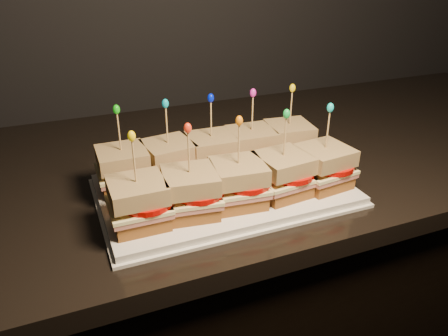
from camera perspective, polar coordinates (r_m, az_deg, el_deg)
name	(u,v)px	position (r m, az deg, el deg)	size (l,w,h in m)	color
cabinet	(146,334)	(1.22, -10.17, -20.52)	(2.48, 0.71, 0.87)	black
granite_slab	(129,177)	(0.94, -12.35, -1.21)	(2.52, 0.75, 0.04)	black
platter	(224,190)	(0.81, 0.00, -2.90)	(0.45, 0.28, 0.02)	white
platter_rim	(224,193)	(0.82, 0.00, -3.26)	(0.46, 0.29, 0.01)	white
sandwich_0_bread_bot	(125,182)	(0.82, -12.84, -1.73)	(0.08, 0.08, 0.02)	brown
sandwich_0_ham	(124,174)	(0.81, -12.95, -0.76)	(0.09, 0.09, 0.01)	#B76B60
sandwich_0_cheese	(123,171)	(0.81, -13.00, -0.32)	(0.09, 0.09, 0.01)	#FFF6A9
sandwich_0_tomato	(130,167)	(0.80, -12.13, 0.12)	(0.08, 0.08, 0.01)	#BF0A04
sandwich_0_bread_top	(122,157)	(0.80, -13.19, 1.37)	(0.09, 0.09, 0.03)	brown
sandwich_0_pick	(119,134)	(0.78, -13.52, 4.33)	(0.00, 0.00, 0.09)	tan
sandwich_0_frill	(116,109)	(0.77, -13.87, 7.44)	(0.01, 0.01, 0.02)	#13B010
sandwich_1_bread_bot	(170,174)	(0.83, -7.10, -0.72)	(0.08, 0.08, 0.02)	brown
sandwich_1_ham	(169,166)	(0.83, -7.16, 0.24)	(0.09, 0.09, 0.01)	#B76B60
sandwich_1_cheese	(169,163)	(0.82, -7.19, 0.68)	(0.09, 0.09, 0.01)	#FFF6A9
sandwich_1_tomato	(176,159)	(0.82, -6.29, 1.12)	(0.08, 0.08, 0.01)	#BF0A04
sandwich_1_bread_top	(168,150)	(0.81, -7.29, 2.36)	(0.09, 0.09, 0.03)	brown
sandwich_1_pick	(167,127)	(0.80, -7.47, 5.28)	(0.00, 0.00, 0.09)	tan
sandwich_1_frill	(165,103)	(0.78, -7.67, 8.36)	(0.01, 0.01, 0.02)	#0AA4BA
sandwich_2_bread_bot	(212,166)	(0.86, -1.61, 0.26)	(0.08, 0.08, 0.02)	brown
sandwich_2_ham	(212,159)	(0.85, -1.62, 1.20)	(0.09, 0.09, 0.01)	#B76B60
sandwich_2_cheese	(212,156)	(0.85, -1.63, 1.63)	(0.09, 0.09, 0.01)	#FFF6A9
sandwich_2_tomato	(218,152)	(0.84, -0.73, 2.06)	(0.08, 0.08, 0.01)	#BF0A04
sandwich_2_bread_top	(211,143)	(0.84, -1.65, 3.27)	(0.09, 0.09, 0.03)	brown
sandwich_2_pick	(211,121)	(0.82, -1.69, 6.13)	(0.00, 0.00, 0.09)	tan
sandwich_2_frill	(211,98)	(0.81, -1.74, 9.13)	(0.01, 0.01, 0.02)	#0315E0
sandwich_3_bread_bot	(251,159)	(0.89, 3.55, 1.17)	(0.08, 0.08, 0.02)	brown
sandwich_3_ham	(251,152)	(0.88, 3.58, 2.09)	(0.09, 0.09, 0.01)	#B76B60
sandwich_3_cheese	(251,149)	(0.88, 3.59, 2.50)	(0.09, 0.09, 0.01)	#FFF6A9
sandwich_3_tomato	(258,146)	(0.88, 4.48, 2.92)	(0.08, 0.08, 0.01)	#BF0A04
sandwich_3_bread_top	(252,137)	(0.87, 3.64, 4.11)	(0.09, 0.09, 0.03)	brown
sandwich_3_pick	(252,115)	(0.85, 3.73, 6.88)	(0.00, 0.00, 0.09)	tan
sandwich_3_frill	(253,93)	(0.84, 3.82, 9.77)	(0.01, 0.01, 0.02)	#D821AF
sandwich_4_bread_bot	(288,153)	(0.92, 8.34, 2.01)	(0.08, 0.08, 0.02)	brown
sandwich_4_ham	(288,146)	(0.92, 8.40, 2.90)	(0.09, 0.09, 0.01)	#B76B60
sandwich_4_cheese	(289,143)	(0.92, 8.43, 3.30)	(0.09, 0.09, 0.01)	#FFF6A9
sandwich_4_tomato	(295,139)	(0.91, 9.30, 3.70)	(0.08, 0.08, 0.01)	#BF0A04
sandwich_4_bread_top	(289,131)	(0.91, 8.54, 4.84)	(0.09, 0.09, 0.03)	brown
sandwich_4_pick	(291,110)	(0.89, 8.73, 7.50)	(0.00, 0.00, 0.09)	tan
sandwich_4_frill	(292,88)	(0.88, 8.93, 10.28)	(0.01, 0.01, 0.02)	yellow
sandwich_5_bread_bot	(140,217)	(0.71, -10.94, -6.29)	(0.08, 0.08, 0.02)	brown
sandwich_5_ham	(139,209)	(0.70, -11.05, -5.22)	(0.09, 0.09, 0.01)	#B76B60
sandwich_5_cheese	(139,205)	(0.70, -11.10, -4.73)	(0.09, 0.09, 0.01)	#FFF6A9
sandwich_5_tomato	(147,201)	(0.69, -10.07, -4.26)	(0.08, 0.08, 0.01)	#BF0A04
sandwich_5_bread_top	(137,190)	(0.69, -11.29, -2.83)	(0.09, 0.09, 0.03)	brown
sandwich_5_pick	(134,164)	(0.67, -11.62, 0.52)	(0.00, 0.00, 0.09)	tan
sandwich_5_frill	(132,136)	(0.65, -11.98, 4.10)	(0.01, 0.01, 0.02)	yellow
sandwich_6_bread_bot	(191,206)	(0.73, -4.35, -5.01)	(0.08, 0.08, 0.02)	brown
sandwich_6_ham	(191,198)	(0.72, -4.39, -3.95)	(0.09, 0.09, 0.01)	#B76B60
sandwich_6_cheese	(190,194)	(0.72, -4.41, -3.47)	(0.09, 0.09, 0.01)	#FFF6A9
sandwich_6_tomato	(198,191)	(0.71, -3.36, -2.99)	(0.08, 0.08, 0.01)	#BF0A04
sandwich_6_bread_top	(190,180)	(0.70, -4.49, -1.59)	(0.09, 0.09, 0.03)	brown
sandwich_6_pick	(189,155)	(0.68, -4.62, 1.70)	(0.00, 0.00, 0.09)	tan
sandwich_6_frill	(188,128)	(0.67, -4.76, 5.22)	(0.01, 0.01, 0.02)	red
sandwich_7_bread_bot	(238,197)	(0.75, 1.84, -3.75)	(0.08, 0.08, 0.02)	brown
sandwich_7_ham	(238,189)	(0.75, 1.86, -2.71)	(0.09, 0.09, 0.01)	#B76B60
sandwich_7_cheese	(238,185)	(0.74, 1.86, -2.24)	(0.09, 0.09, 0.01)	#FFF6A9
sandwich_7_tomato	(246,181)	(0.74, 2.91, -1.77)	(0.08, 0.08, 0.01)	#BF0A04
sandwich_7_bread_top	(238,171)	(0.73, 1.89, -0.41)	(0.09, 0.09, 0.03)	brown
sandwich_7_pick	(239,147)	(0.71, 1.95, 2.79)	(0.00, 0.00, 0.09)	tan
sandwich_7_frill	(239,121)	(0.69, 2.00, 6.20)	(0.01, 0.01, 0.02)	orange
sandwich_8_bread_bot	(282,188)	(0.79, 7.54, -2.54)	(0.08, 0.08, 0.02)	brown
sandwich_8_ham	(282,180)	(0.78, 7.61, -1.54)	(0.09, 0.09, 0.01)	#B76B60
sandwich_8_cheese	(282,176)	(0.78, 7.64, -1.08)	(0.09, 0.09, 0.01)	#FFF6A9
sandwich_8_tomato	(290,173)	(0.77, 8.66, -0.62)	(0.08, 0.08, 0.01)	#BF0A04
sandwich_8_bread_top	(283,163)	(0.76, 7.76, 0.68)	(0.09, 0.09, 0.03)	brown
sandwich_8_pick	(285,139)	(0.75, 7.96, 3.76)	(0.00, 0.00, 0.09)	tan
sandwich_8_frill	(287,114)	(0.73, 8.18, 7.01)	(0.01, 0.01, 0.02)	green
sandwich_9_bread_bot	(322,179)	(0.83, 12.71, -1.42)	(0.08, 0.08, 0.02)	brown
sandwich_9_ham	(323,172)	(0.82, 12.81, -0.46)	(0.09, 0.09, 0.01)	#B76B60
sandwich_9_cheese	(323,168)	(0.82, 12.86, -0.02)	(0.09, 0.09, 0.01)	#FFF6A9
sandwich_9_tomato	(331,165)	(0.82, 13.84, 0.41)	(0.08, 0.08, 0.01)	#BF0A04
sandwich_9_bread_top	(325,155)	(0.81, 13.05, 1.66)	(0.09, 0.09, 0.03)	brown
sandwich_9_pick	(328,132)	(0.79, 13.38, 4.59)	(0.00, 0.00, 0.09)	tan
sandwich_9_frill	(330,108)	(0.78, 13.72, 7.67)	(0.01, 0.01, 0.02)	#0FC1BD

